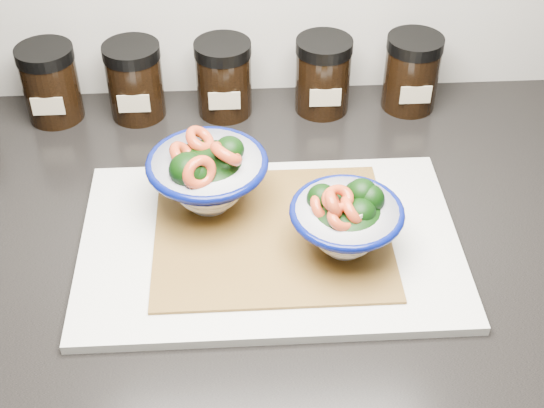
{
  "coord_description": "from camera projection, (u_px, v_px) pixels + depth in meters",
  "views": [
    {
      "loc": [
        0.12,
        0.74,
        1.53
      ],
      "look_at": [
        0.16,
        1.4,
        0.96
      ],
      "focal_mm": 50.0,
      "sensor_mm": 36.0,
      "label": 1
    }
  ],
  "objects": [
    {
      "name": "bowl_right",
      "position": [
        346.0,
        220.0,
        0.86
      ],
      "size": [
        0.13,
        0.13,
        0.1
      ],
      "rotation": [
        0.0,
        0.0,
        0.2
      ],
      "color": "white",
      "rests_on": "bamboo_mat"
    },
    {
      "name": "cutting_board",
      "position": [
        270.0,
        243.0,
        0.91
      ],
      "size": [
        0.45,
        0.3,
        0.01
      ],
      "primitive_type": "cube",
      "color": "silver",
      "rests_on": "countertop"
    },
    {
      "name": "countertop",
      "position": [
        144.0,
        232.0,
        0.96
      ],
      "size": [
        3.5,
        0.6,
        0.04
      ],
      "primitive_type": "cube",
      "color": "black",
      "rests_on": "cabinet"
    },
    {
      "name": "spice_jar_c",
      "position": [
        135.0,
        81.0,
        1.09
      ],
      "size": [
        0.08,
        0.08,
        0.11
      ],
      "color": "black",
      "rests_on": "countertop"
    },
    {
      "name": "spice_jar_f",
      "position": [
        412.0,
        72.0,
        1.11
      ],
      "size": [
        0.08,
        0.08,
        0.11
      ],
      "color": "black",
      "rests_on": "countertop"
    },
    {
      "name": "spice_jar_e",
      "position": [
        323.0,
        75.0,
        1.1
      ],
      "size": [
        0.08,
        0.08,
        0.11
      ],
      "color": "black",
      "rests_on": "countertop"
    },
    {
      "name": "bowl_left",
      "position": [
        207.0,
        175.0,
        0.91
      ],
      "size": [
        0.15,
        0.15,
        0.11
      ],
      "rotation": [
        0.0,
        0.0,
        0.19
      ],
      "color": "white",
      "rests_on": "bamboo_mat"
    },
    {
      "name": "bamboo_mat",
      "position": [
        272.0,
        233.0,
        0.91
      ],
      "size": [
        0.28,
        0.24,
        0.0
      ],
      "primitive_type": "cube",
      "color": "olive",
      "rests_on": "cutting_board"
    },
    {
      "name": "spice_jar_b",
      "position": [
        50.0,
        83.0,
        1.08
      ],
      "size": [
        0.08,
        0.08,
        0.11
      ],
      "color": "black",
      "rests_on": "countertop"
    },
    {
      "name": "spice_jar_d",
      "position": [
        224.0,
        78.0,
        1.09
      ],
      "size": [
        0.08,
        0.08,
        0.11
      ],
      "color": "black",
      "rests_on": "countertop"
    }
  ]
}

